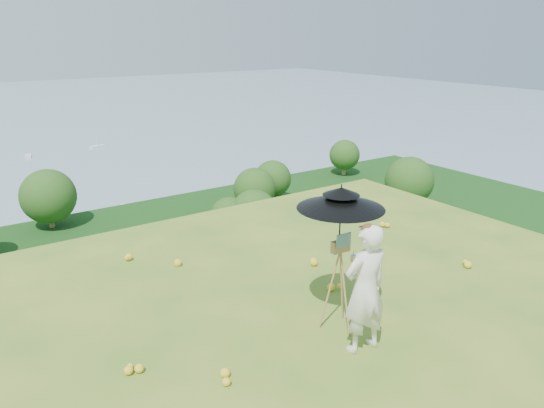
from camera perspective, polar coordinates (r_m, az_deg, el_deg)
ground at (r=6.53m, az=8.24°, el=-20.62°), size 14.00×14.00×0.00m
slope_trees at (r=43.25m, az=-26.46°, el=-10.09°), size 110.00×50.00×6.00m
wildflowers at (r=6.64m, az=6.73°, el=-19.17°), size 10.00×10.50×0.12m
painter at (r=7.04m, az=9.99°, el=-8.98°), size 0.68×0.48×1.79m
field_easel at (r=7.56m, az=7.22°, el=-8.22°), size 0.58×0.58×1.46m
sun_umbrella at (r=7.21m, az=7.35°, el=-1.44°), size 1.39×1.39×0.93m
painter_cap at (r=6.70m, az=10.38°, el=-2.56°), size 0.22×0.26×0.10m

